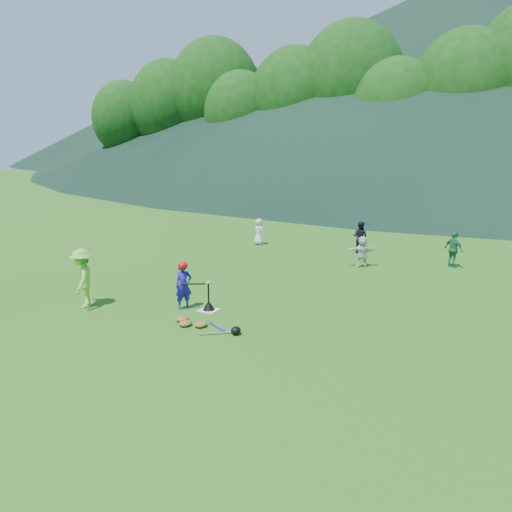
{
  "coord_description": "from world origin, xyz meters",
  "views": [
    {
      "loc": [
        6.74,
        -9.94,
        4.19
      ],
      "look_at": [
        0.0,
        2.5,
        0.9
      ],
      "focal_mm": 35.0,
      "sensor_mm": 36.0,
      "label": 1
    }
  ],
  "objects_px": {
    "home_plate": "(209,310)",
    "equipment_pile": "(201,324)",
    "fielder_c": "(454,249)",
    "fielder_b": "(360,237)",
    "fielder_a": "(259,232)",
    "batting_tee": "(209,306)",
    "fielder_d": "(362,252)",
    "adult_coach": "(83,278)",
    "batter_child": "(184,286)"
  },
  "relations": [
    {
      "from": "fielder_d",
      "to": "equipment_pile",
      "type": "height_order",
      "value": "fielder_d"
    },
    {
      "from": "home_plate",
      "to": "fielder_d",
      "type": "distance_m",
      "value": 6.54
    },
    {
      "from": "home_plate",
      "to": "fielder_c",
      "type": "distance_m",
      "value": 8.99
    },
    {
      "from": "fielder_b",
      "to": "batting_tee",
      "type": "relative_size",
      "value": 1.78
    },
    {
      "from": "adult_coach",
      "to": "equipment_pile",
      "type": "xyz_separation_m",
      "value": [
        3.44,
        0.24,
        -0.7
      ]
    },
    {
      "from": "fielder_d",
      "to": "batting_tee",
      "type": "relative_size",
      "value": 1.56
    },
    {
      "from": "adult_coach",
      "to": "fielder_d",
      "type": "bearing_deg",
      "value": 109.53
    },
    {
      "from": "fielder_c",
      "to": "batting_tee",
      "type": "xyz_separation_m",
      "value": [
        -4.8,
        -7.58,
        -0.49
      ]
    },
    {
      "from": "fielder_c",
      "to": "fielder_d",
      "type": "height_order",
      "value": "fielder_c"
    },
    {
      "from": "batting_tee",
      "to": "equipment_pile",
      "type": "height_order",
      "value": "batting_tee"
    },
    {
      "from": "home_plate",
      "to": "fielder_b",
      "type": "distance_m",
      "value": 8.41
    },
    {
      "from": "home_plate",
      "to": "fielder_d",
      "type": "xyz_separation_m",
      "value": [
        2.08,
        6.17,
        0.52
      ]
    },
    {
      "from": "batting_tee",
      "to": "fielder_a",
      "type": "bearing_deg",
      "value": 109.38
    },
    {
      "from": "fielder_a",
      "to": "fielder_b",
      "type": "bearing_deg",
      "value": -158.56
    },
    {
      "from": "home_plate",
      "to": "fielder_a",
      "type": "bearing_deg",
      "value": 109.38
    },
    {
      "from": "fielder_b",
      "to": "batting_tee",
      "type": "xyz_separation_m",
      "value": [
        -1.36,
        -8.28,
        -0.48
      ]
    },
    {
      "from": "fielder_a",
      "to": "fielder_c",
      "type": "xyz_separation_m",
      "value": [
        7.54,
        -0.22,
        0.08
      ]
    },
    {
      "from": "fielder_c",
      "to": "equipment_pile",
      "type": "distance_m",
      "value": 9.67
    },
    {
      "from": "home_plate",
      "to": "equipment_pile",
      "type": "relative_size",
      "value": 0.25
    },
    {
      "from": "batter_child",
      "to": "fielder_a",
      "type": "relative_size",
      "value": 1.14
    },
    {
      "from": "batter_child",
      "to": "fielder_d",
      "type": "relative_size",
      "value": 1.14
    },
    {
      "from": "batter_child",
      "to": "adult_coach",
      "type": "xyz_separation_m",
      "value": [
        -2.34,
        -1.1,
        0.16
      ]
    },
    {
      "from": "home_plate",
      "to": "batter_child",
      "type": "xyz_separation_m",
      "value": [
        -0.63,
        -0.19,
        0.6
      ]
    },
    {
      "from": "adult_coach",
      "to": "fielder_c",
      "type": "distance_m",
      "value": 11.79
    },
    {
      "from": "home_plate",
      "to": "fielder_b",
      "type": "height_order",
      "value": "fielder_b"
    },
    {
      "from": "batting_tee",
      "to": "fielder_c",
      "type": "bearing_deg",
      "value": 57.69
    },
    {
      "from": "adult_coach",
      "to": "fielder_c",
      "type": "height_order",
      "value": "adult_coach"
    },
    {
      "from": "fielder_b",
      "to": "adult_coach",
      "type": "bearing_deg",
      "value": 73.5
    },
    {
      "from": "home_plate",
      "to": "equipment_pile",
      "type": "bearing_deg",
      "value": -65.76
    },
    {
      "from": "fielder_a",
      "to": "equipment_pile",
      "type": "relative_size",
      "value": 0.59
    },
    {
      "from": "fielder_a",
      "to": "batting_tee",
      "type": "relative_size",
      "value": 1.57
    },
    {
      "from": "fielder_c",
      "to": "fielder_d",
      "type": "relative_size",
      "value": 1.16
    },
    {
      "from": "adult_coach",
      "to": "fielder_a",
      "type": "height_order",
      "value": "adult_coach"
    },
    {
      "from": "batter_child",
      "to": "fielder_d",
      "type": "xyz_separation_m",
      "value": [
        2.71,
        6.36,
        -0.08
      ]
    },
    {
      "from": "fielder_b",
      "to": "fielder_a",
      "type": "bearing_deg",
      "value": 14.59
    },
    {
      "from": "fielder_b",
      "to": "fielder_c",
      "type": "relative_size",
      "value": 0.98
    },
    {
      "from": "fielder_d",
      "to": "equipment_pile",
      "type": "bearing_deg",
      "value": 43.07
    },
    {
      "from": "fielder_a",
      "to": "fielder_c",
      "type": "distance_m",
      "value": 7.54
    },
    {
      "from": "home_plate",
      "to": "batting_tee",
      "type": "relative_size",
      "value": 0.66
    },
    {
      "from": "home_plate",
      "to": "fielder_b",
      "type": "xyz_separation_m",
      "value": [
        1.36,
        8.28,
        0.6
      ]
    },
    {
      "from": "fielder_a",
      "to": "fielder_b",
      "type": "height_order",
      "value": "fielder_b"
    },
    {
      "from": "batting_tee",
      "to": "fielder_d",
      "type": "bearing_deg",
      "value": 71.36
    },
    {
      "from": "home_plate",
      "to": "fielder_b",
      "type": "relative_size",
      "value": 0.37
    },
    {
      "from": "fielder_a",
      "to": "fielder_d",
      "type": "bearing_deg",
      "value": 176.1
    },
    {
      "from": "batter_child",
      "to": "adult_coach",
      "type": "bearing_deg",
      "value": 146.65
    },
    {
      "from": "home_plate",
      "to": "fielder_b",
      "type": "bearing_deg",
      "value": 80.66
    },
    {
      "from": "adult_coach",
      "to": "fielder_b",
      "type": "bearing_deg",
      "value": 119.28
    },
    {
      "from": "batter_child",
      "to": "fielder_b",
      "type": "distance_m",
      "value": 8.7
    },
    {
      "from": "home_plate",
      "to": "equipment_pile",
      "type": "height_order",
      "value": "equipment_pile"
    },
    {
      "from": "fielder_a",
      "to": "batting_tee",
      "type": "xyz_separation_m",
      "value": [
        2.74,
        -7.8,
        -0.41
      ]
    }
  ]
}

